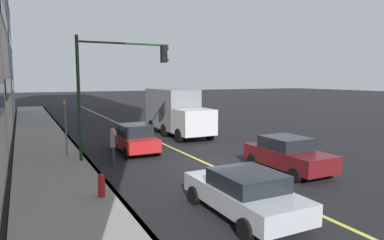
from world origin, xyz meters
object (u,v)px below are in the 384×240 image
at_px(pedestrian_with_backpack, 113,143).
at_px(traffic_light_mast, 115,76).
at_px(car_red, 134,138).
at_px(street_sign_post, 66,124).
at_px(car_silver, 244,192).
at_px(truck_gray, 176,111).
at_px(fire_hydrant, 102,187).
at_px(car_maroon, 288,154).

xyz_separation_m(pedestrian_with_backpack, traffic_light_mast, (0.96, -0.39, 3.19)).
xyz_separation_m(car_red, pedestrian_with_backpack, (-2.25, 1.71, 0.25)).
xyz_separation_m(car_red, street_sign_post, (0.07, 3.56, 1.03)).
relative_size(car_silver, truck_gray, 0.59).
bearing_deg(fire_hydrant, truck_gray, -34.11).
bearing_deg(truck_gray, street_sign_post, 119.38).
distance_m(car_red, traffic_light_mast, 3.91).
bearing_deg(traffic_light_mast, car_maroon, -131.85).
bearing_deg(fire_hydrant, car_maroon, -89.63).
xyz_separation_m(car_silver, fire_hydrant, (3.18, 3.58, -0.25)).
height_order(truck_gray, pedestrian_with_backpack, truck_gray).
distance_m(truck_gray, street_sign_post, 9.38).
bearing_deg(street_sign_post, pedestrian_with_backpack, -141.33).
bearing_deg(pedestrian_with_backpack, fire_hydrant, 161.67).
height_order(car_maroon, street_sign_post, street_sign_post).
relative_size(car_maroon, car_silver, 0.96).
relative_size(pedestrian_with_backpack, traffic_light_mast, 0.29).
height_order(car_silver, fire_hydrant, car_silver).
bearing_deg(truck_gray, pedestrian_with_backpack, 137.65).
distance_m(car_maroon, truck_gray, 11.61).
bearing_deg(street_sign_post, truck_gray, -60.62).
bearing_deg(car_red, truck_gray, -44.61).
bearing_deg(fire_hydrant, car_red, -25.14).
height_order(car_silver, truck_gray, truck_gray).
xyz_separation_m(traffic_light_mast, street_sign_post, (1.37, 2.25, -2.41)).
height_order(car_red, fire_hydrant, car_red).
distance_m(traffic_light_mast, street_sign_post, 3.57).
distance_m(car_silver, street_sign_post, 10.97).
xyz_separation_m(car_maroon, car_silver, (-3.24, 4.61, -0.06)).
height_order(car_maroon, pedestrian_with_backpack, pedestrian_with_backpack).
height_order(pedestrian_with_backpack, fire_hydrant, pedestrian_with_backpack).
bearing_deg(car_silver, street_sign_post, 20.87).
relative_size(street_sign_post, fire_hydrant, 3.31).
bearing_deg(traffic_light_mast, street_sign_post, 58.71).
xyz_separation_m(car_red, fire_hydrant, (-6.95, 3.26, -0.33)).
bearing_deg(pedestrian_with_backpack, traffic_light_mast, -22.29).
relative_size(car_maroon, fire_hydrant, 4.48).
xyz_separation_m(car_silver, street_sign_post, (10.20, 3.89, 1.11)).
bearing_deg(car_maroon, car_silver, 125.07).
distance_m(truck_gray, fire_hydrant, 14.09).
xyz_separation_m(car_silver, truck_gray, (14.80, -4.28, 1.02)).
relative_size(car_silver, fire_hydrant, 4.65).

